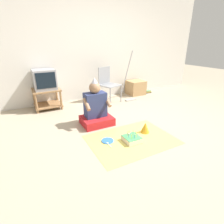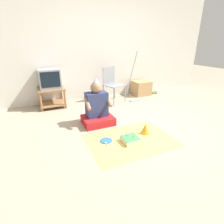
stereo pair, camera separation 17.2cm
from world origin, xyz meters
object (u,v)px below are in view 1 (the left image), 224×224
object	(u,v)px
dust_mop	(128,86)
person_seated	(96,110)
cardboard_box_stack	(136,87)
tv	(44,79)
folding_chair	(108,82)
party_hat_blue	(145,127)
book_pile	(147,92)
birthday_cake	(132,139)
paper_plate	(108,141)

from	to	relation	value
dust_mop	person_seated	world-z (taller)	dust_mop
cardboard_box_stack	tv	bearing A→B (deg)	179.97
folding_chair	party_hat_blue	distance (m)	1.81
cardboard_box_stack	party_hat_blue	xyz separation A→B (m)	(-1.17, -1.96, -0.10)
book_pile	birthday_cake	bearing A→B (deg)	-133.32
person_seated	paper_plate	distance (m)	0.71
birthday_cake	paper_plate	xyz separation A→B (m)	(-0.32, 0.17, -0.03)
party_hat_blue	tv	bearing A→B (deg)	121.97
party_hat_blue	person_seated	bearing A→B (deg)	129.83
tv	folding_chair	size ratio (longest dim) A/B	0.54
tv	dust_mop	bearing A→B (deg)	-8.60
paper_plate	cardboard_box_stack	bearing A→B (deg)	46.07
folding_chair	cardboard_box_stack	world-z (taller)	folding_chair
tv	book_pile	distance (m)	2.87
tv	paper_plate	size ratio (longest dim) A/B	2.46
dust_mop	book_pile	size ratio (longest dim) A/B	6.38
folding_chair	paper_plate	size ratio (longest dim) A/B	4.57
cardboard_box_stack	birthday_cake	bearing A→B (deg)	-126.11
folding_chair	person_seated	bearing A→B (deg)	-125.85
cardboard_box_stack	birthday_cake	distance (m)	2.59
birthday_cake	person_seated	bearing A→B (deg)	105.31
tv	book_pile	size ratio (longest dim) A/B	2.36
book_pile	paper_plate	xyz separation A→B (m)	(-2.25, -1.87, -0.02)
folding_chair	dust_mop	bearing A→B (deg)	-9.36
folding_chair	book_pile	size ratio (longest dim) A/B	4.39
tv	person_seated	xyz separation A→B (m)	(0.64, -1.27, -0.38)
tv	birthday_cake	world-z (taller)	tv
birthday_cake	party_hat_blue	world-z (taller)	party_hat_blue
cardboard_box_stack	party_hat_blue	world-z (taller)	cardboard_box_stack
person_seated	folding_chair	bearing A→B (deg)	54.15
paper_plate	party_hat_blue	bearing A→B (deg)	-3.32
person_seated	birthday_cake	distance (m)	0.89
cardboard_box_stack	party_hat_blue	bearing A→B (deg)	-120.96
birthday_cake	book_pile	bearing A→B (deg)	46.68
folding_chair	birthday_cake	distance (m)	2.01
party_hat_blue	book_pile	bearing A→B (deg)	50.48
person_seated	birthday_cake	world-z (taller)	person_seated
folding_chair	birthday_cake	bearing A→B (deg)	-105.96
book_pile	paper_plate	distance (m)	2.92
person_seated	paper_plate	xyz separation A→B (m)	(-0.10, -0.65, -0.26)
tv	folding_chair	distance (m)	1.43
folding_chair	paper_plate	distance (m)	1.98
cardboard_box_stack	person_seated	bearing A→B (deg)	-144.18
folding_chair	paper_plate	world-z (taller)	folding_chair
tv	paper_plate	bearing A→B (deg)	-74.05
person_seated	birthday_cake	size ratio (longest dim) A/B	3.52
party_hat_blue	paper_plate	size ratio (longest dim) A/B	0.93
dust_mop	birthday_cake	bearing A→B (deg)	-121.03
paper_plate	tv	bearing A→B (deg)	105.95
folding_chair	person_seated	world-z (taller)	same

